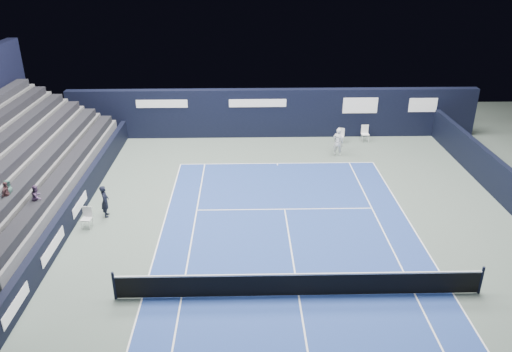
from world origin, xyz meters
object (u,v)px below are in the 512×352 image
Objects in this scene: folding_chair_back_b at (365,132)px; line_judge_chair at (87,216)px; folding_chair_back_a at (341,134)px; tennis_net at (299,284)px; tennis_player at (338,142)px.

folding_chair_back_b reaches higher than line_judge_chair.
folding_chair_back_b is (1.57, 0.21, 0.07)m from folding_chair_back_a.
tennis_net is at bearing -22.68° from line_judge_chair.
folding_chair_back_a is at bearing 74.56° from tennis_net.
tennis_net is at bearing -105.50° from tennis_player.
folding_chair_back_b is 0.08× the size of tennis_net.
tennis_net is 13.59m from tennis_player.
line_judge_chair is 0.57× the size of tennis_player.
tennis_player is at bearing 74.50° from tennis_net.
folding_chair_back_a is 2.20m from tennis_player.
tennis_net is at bearing -111.27° from folding_chair_back_b.
tennis_player reaches higher than folding_chair_back_a.
folding_chair_back_b is 16.45m from tennis_net.
folding_chair_back_b is 3.16m from tennis_player.
line_judge_chair is at bearing -145.09° from folding_chair_back_b.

